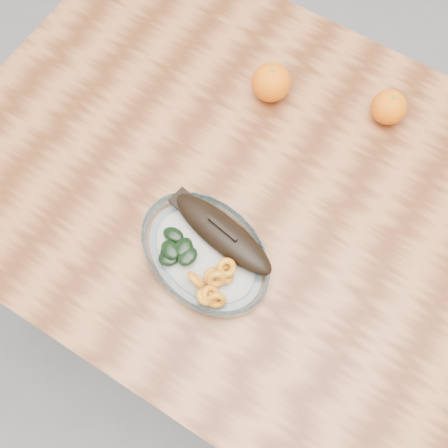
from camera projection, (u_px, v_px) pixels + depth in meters
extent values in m
plane|color=slate|center=(256.00, 303.00, 1.68)|extent=(3.00, 3.00, 0.00)
cube|color=brown|center=(277.00, 204.00, 1.00)|extent=(1.20, 0.80, 0.04)
cylinder|color=brown|center=(158.00, 71.00, 1.56)|extent=(0.06, 0.06, 0.71)
ellipsoid|color=white|center=(205.00, 255.00, 0.94)|extent=(0.50, 0.41, 0.01)
torus|color=#8DC2DA|center=(205.00, 253.00, 0.93)|extent=(0.53, 0.53, 0.03)
ellipsoid|color=beige|center=(205.00, 252.00, 0.92)|extent=(0.44, 0.36, 0.02)
ellipsoid|color=black|center=(223.00, 230.00, 0.91)|extent=(0.21, 0.09, 0.03)
ellipsoid|color=black|center=(223.00, 231.00, 0.91)|extent=(0.18, 0.08, 0.02)
cube|color=black|center=(183.00, 197.00, 0.93)|extent=(0.04, 0.04, 0.01)
cube|color=black|center=(223.00, 226.00, 0.89)|extent=(0.06, 0.02, 0.02)
torus|color=#C5650E|center=(210.00, 292.00, 0.88)|extent=(0.04, 0.03, 0.03)
torus|color=#C5650E|center=(225.00, 272.00, 0.89)|extent=(0.04, 0.04, 0.04)
torus|color=#C5650E|center=(205.00, 293.00, 0.88)|extent=(0.04, 0.04, 0.04)
torus|color=#C5650E|center=(225.00, 270.00, 0.89)|extent=(0.04, 0.04, 0.03)
torus|color=#C5650E|center=(216.00, 298.00, 0.87)|extent=(0.05, 0.03, 0.04)
torus|color=#C5650E|center=(213.00, 274.00, 0.89)|extent=(0.04, 0.05, 0.03)
torus|color=#C5650E|center=(222.00, 272.00, 0.89)|extent=(0.04, 0.05, 0.04)
torus|color=#C5650E|center=(195.00, 276.00, 0.87)|extent=(0.04, 0.03, 0.04)
torus|color=#C5650E|center=(226.00, 265.00, 0.88)|extent=(0.04, 0.04, 0.03)
torus|color=#C5650E|center=(216.00, 276.00, 0.87)|extent=(0.04, 0.04, 0.04)
ellipsoid|color=black|center=(173.00, 231.00, 0.92)|extent=(0.04, 0.03, 0.01)
ellipsoid|color=black|center=(183.00, 245.00, 0.91)|extent=(0.05, 0.05, 0.01)
ellipsoid|color=black|center=(171.00, 249.00, 0.91)|extent=(0.04, 0.04, 0.01)
ellipsoid|color=black|center=(170.00, 249.00, 0.91)|extent=(0.04, 0.04, 0.01)
ellipsoid|color=black|center=(168.00, 254.00, 0.90)|extent=(0.05, 0.05, 0.01)
ellipsoid|color=black|center=(187.00, 253.00, 0.89)|extent=(0.03, 0.04, 0.01)
ellipsoid|color=black|center=(169.00, 246.00, 0.90)|extent=(0.04, 0.04, 0.01)
ellipsoid|color=black|center=(183.00, 244.00, 0.90)|extent=(0.03, 0.04, 0.01)
sphere|color=#F95E05|center=(271.00, 82.00, 1.03)|extent=(0.07, 0.07, 0.07)
sphere|color=#F95E05|center=(389.00, 107.00, 1.02)|extent=(0.06, 0.06, 0.06)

